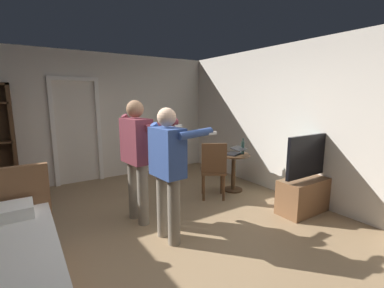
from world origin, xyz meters
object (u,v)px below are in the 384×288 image
bottle_on_table (243,147)px  wooden_chair (213,168)px  tv_flatscreen (308,189)px  side_table (234,166)px  suitcase_dark (21,198)px  laptop (235,152)px  person_striped_shirt (137,152)px  suitcase_small (15,190)px  person_blue_shirt (168,166)px

bottle_on_table → wooden_chair: bottle_on_table is taller
tv_flatscreen → wooden_chair: 1.51m
side_table → suitcase_dark: size_ratio=1.38×
laptop → wooden_chair: 0.59m
laptop → person_striped_shirt: 1.96m
laptop → wooden_chair: (-0.55, -0.08, -0.21)m
bottle_on_table → tv_flatscreen: bearing=-80.3°
wooden_chair → person_striped_shirt: (-1.39, -0.08, 0.45)m
tv_flatscreen → suitcase_small: bearing=144.0°
tv_flatscreen → person_blue_shirt: person_blue_shirt is taller
wooden_chair → person_striped_shirt: size_ratio=0.58×
bottle_on_table → wooden_chair: 0.76m
bottle_on_table → person_striped_shirt: person_striped_shirt is taller
tv_flatscreen → bottle_on_table: (-0.21, 1.22, 0.47)m
wooden_chair → laptop: bearing=8.3°
bottle_on_table → laptop: bearing=165.5°
laptop → bottle_on_table: bottle_on_table is taller
side_table → bottle_on_table: size_ratio=2.35×
laptop → suitcase_dark: bearing=158.7°
wooden_chair → person_blue_shirt: person_blue_shirt is taller
person_blue_shirt → suitcase_small: (-1.60, 2.33, -0.70)m
laptop → wooden_chair: wooden_chair is taller
side_table → wooden_chair: bearing=-168.0°
wooden_chair → suitcase_dark: wooden_chair is taller
tv_flatscreen → laptop: bearing=106.1°
side_table → laptop: 0.29m
bottle_on_table → person_striped_shirt: 2.10m
suitcase_small → side_table: bearing=-12.2°
suitcase_dark → person_striped_shirt: bearing=-40.3°
side_table → person_blue_shirt: (-1.83, -0.88, 0.48)m
side_table → suitcase_small: size_ratio=1.38×
suitcase_small → bottle_on_table: bearing=-12.4°
side_table → suitcase_small: 3.74m
bottle_on_table → person_striped_shirt: bearing=-176.7°
laptop → bottle_on_table: size_ratio=1.42×
person_blue_shirt → suitcase_dark: 2.76m
laptop → suitcase_small: (-3.42, 1.49, -0.51)m
side_table → tv_flatscreen: bearing=-75.0°
wooden_chair → suitcase_small: 3.29m
person_striped_shirt → tv_flatscreen: bearing=-25.6°
wooden_chair → suitcase_small: (-2.87, 1.57, -0.31)m
laptop → suitcase_dark: (-3.36, 1.31, -0.60)m
person_blue_shirt → person_striped_shirt: (-0.12, 0.68, 0.06)m
suitcase_dark → laptop: bearing=-15.6°
person_blue_shirt → tv_flatscreen: bearing=-10.9°
suitcase_dark → tv_flatscreen: bearing=-29.0°
side_table → suitcase_small: bearing=157.1°
suitcase_small → wooden_chair: bearing=-18.0°
suitcase_dark → suitcase_small: size_ratio=0.99×
suitcase_dark → wooden_chair: bearing=-20.7°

